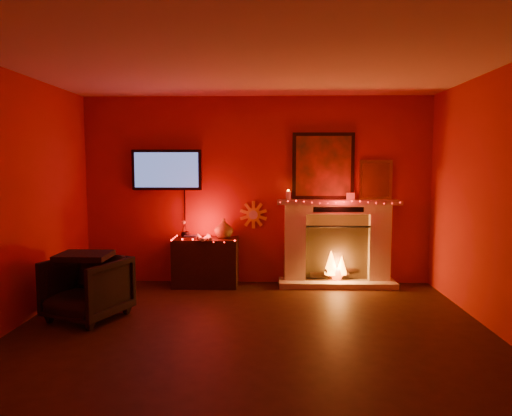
{
  "coord_description": "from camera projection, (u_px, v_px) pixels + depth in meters",
  "views": [
    {
      "loc": [
        0.19,
        -4.1,
        1.72
      ],
      "look_at": [
        0.01,
        1.7,
        1.17
      ],
      "focal_mm": 32.0,
      "sensor_mm": 36.0,
      "label": 1
    }
  ],
  "objects": [
    {
      "name": "room",
      "position": [
        249.0,
        206.0,
        4.12
      ],
      "size": [
        5.0,
        5.0,
        5.0
      ],
      "color": "black",
      "rests_on": "ground"
    },
    {
      "name": "fireplace",
      "position": [
        336.0,
        235.0,
        6.52
      ],
      "size": [
        1.72,
        0.4,
        2.18
      ],
      "color": "beige",
      "rests_on": "floor"
    },
    {
      "name": "tv",
      "position": [
        167.0,
        170.0,
        6.57
      ],
      "size": [
        1.0,
        0.07,
        1.24
      ],
      "color": "black",
      "rests_on": "room"
    },
    {
      "name": "sunburst_clock",
      "position": [
        253.0,
        215.0,
        6.62
      ],
      "size": [
        0.4,
        0.03,
        0.4
      ],
      "color": "yellow",
      "rests_on": "room"
    },
    {
      "name": "console_table",
      "position": [
        207.0,
        259.0,
        6.48
      ],
      "size": [
        0.9,
        0.54,
        0.97
      ],
      "color": "black",
      "rests_on": "floor"
    },
    {
      "name": "armchair",
      "position": [
        87.0,
        288.0,
        5.1
      ],
      "size": [
        0.98,
        0.99,
        0.7
      ],
      "primitive_type": "imported",
      "rotation": [
        0.0,
        0.0,
        -0.39
      ],
      "color": "black",
      "rests_on": "floor"
    }
  ]
}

